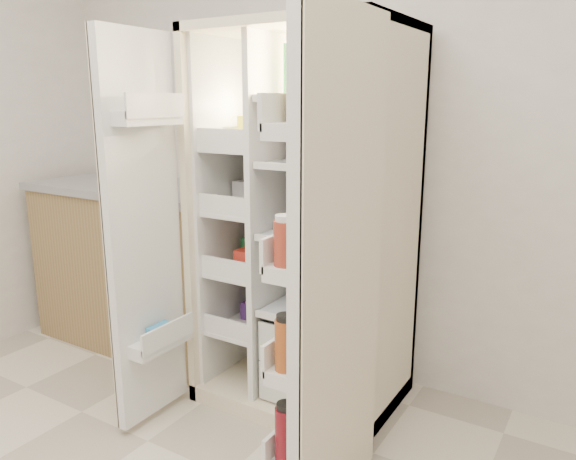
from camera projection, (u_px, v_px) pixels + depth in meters
The scene contains 5 objects.
wall_back at pixel (354, 125), 2.80m from camera, with size 4.00×0.02×2.70m, color silver.
refrigerator at pixel (313, 253), 2.67m from camera, with size 0.92×0.70×1.80m.
freezer_door at pixel (144, 235), 2.40m from camera, with size 0.15×0.40×1.72m.
fridge_door at pixel (333, 284), 1.83m from camera, with size 0.17×0.58×1.72m.
kitchen_counter at pixel (148, 263), 3.36m from camera, with size 1.36×0.72×0.99m.
Camera 1 is at (1.20, -0.60, 1.47)m, focal length 34.00 mm.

